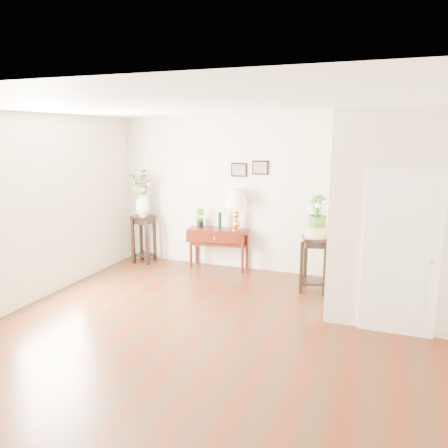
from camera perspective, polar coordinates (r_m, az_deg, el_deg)
The scene contains 20 objects.
floor at distance 5.74m, azimuth -0.66°, elevation -14.02°, with size 6.00×5.50×0.02m, color #442B17.
ceiling at distance 5.18m, azimuth -0.73°, elevation 15.12°, with size 6.00×5.50×0.02m, color white.
wall_back at distance 7.88m, azimuth 6.49°, elevation 3.66°, with size 6.00×0.02×2.80m, color beige.
wall_front at distance 2.99m, azimuth -20.24°, elevation -10.44°, with size 6.00×0.02×2.80m, color beige.
wall_left at distance 6.93m, azimuth -24.54°, elevation 1.58°, with size 0.02×5.50×2.80m, color beige.
partition at distance 6.70m, azimuth 22.12°, elevation 1.46°, with size 1.80×1.95×2.80m, color beige.
door at distance 5.79m, azimuth 22.10°, elevation -3.59°, with size 0.90×0.05×2.10m, color white.
art_print_left at distance 7.99m, azimuth 1.97°, elevation 7.08°, with size 0.30×0.02×0.25m, color black.
art_print_right at distance 7.87m, azimuth 4.76°, elevation 7.35°, with size 0.30×0.02×0.25m, color black.
wall_ornament at distance 6.78m, azimuth 14.50°, elevation 7.60°, with size 0.51×0.51×0.07m, color tan.
console_table at distance 8.20m, azimuth -0.71°, elevation -3.21°, with size 1.15×0.38×0.76m, color #40150C.
table_lamp at distance 7.93m, azimuth 1.60°, elevation 1.69°, with size 0.44×0.44×0.77m, color gold.
green_vase at distance 8.07m, azimuth -0.56°, elevation 0.57°, with size 0.06×0.06×0.31m, color black.
potted_plant at distance 8.21m, azimuth -3.12°, elevation 0.80°, with size 0.19×0.16×0.35m, color #3B7B24.
plant_stand_a at distance 8.70m, azimuth -10.42°, elevation -1.96°, with size 0.36×0.36×0.93m, color black.
porcelain_vase at distance 8.57m, azimuth -10.59°, elevation 2.54°, with size 0.27×0.27×0.47m, color white, non-canonical shape.
lily_arrangement at distance 8.51m, azimuth -10.69°, elevation 5.36°, with size 0.45×0.39×0.50m, color #3B7B24.
plant_stand_b at distance 7.15m, azimuth 11.82°, elevation -5.16°, with size 0.42×0.42×0.90m, color black.
ceramic_bowl at distance 7.01m, azimuth 11.99°, elevation -1.01°, with size 0.38×0.38×0.17m, color beige.
narcissus at distance 6.95m, azimuth 12.10°, elevation 1.49°, with size 0.30×0.30×0.54m, color #3B7B24.
Camera 1 is at (1.85, -4.83, 2.49)m, focal length 35.00 mm.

